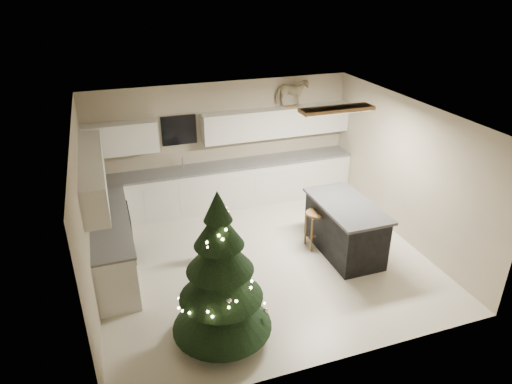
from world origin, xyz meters
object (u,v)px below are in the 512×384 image
Objects in this scene: bar_stool at (316,221)px; toddler at (221,237)px; island at (345,228)px; christmas_tree at (221,282)px; rocking_horse at (292,93)px.

toddler is at bearing 174.25° from bar_stool.
island is at bearing -36.11° from bar_stool.
bar_stool is at bearing 143.89° from island.
christmas_tree reaches higher than toddler.
bar_stool is 1.01× the size of rocking_horse.
christmas_tree is at bearing -142.61° from bar_stool.
rocking_horse reaches higher than island.
toddler is (-2.13, 0.48, -0.04)m from island.
toddler is (-1.71, 0.17, -0.09)m from bar_stool.
island is 2.41× the size of bar_stool.
island reaches higher than bar_stool.
bar_stool is 0.80× the size of toddler.
island is 0.76× the size of christmas_tree.
toddler is (0.49, 1.86, -0.48)m from christmas_tree.
island is at bearing 27.75° from christmas_tree.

